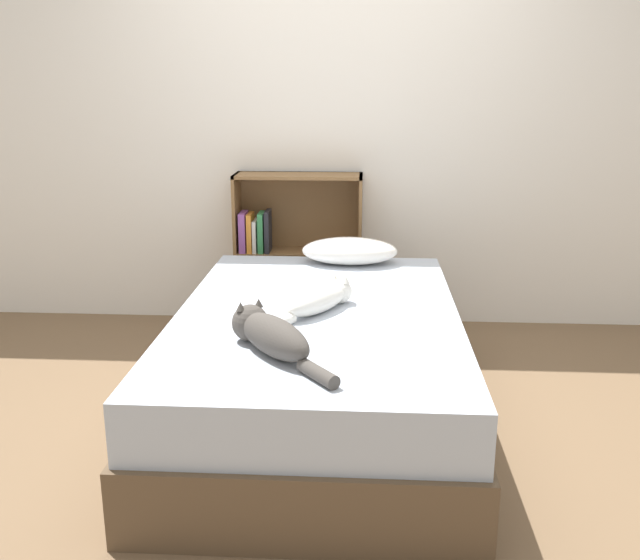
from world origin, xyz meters
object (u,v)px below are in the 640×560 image
pillow (350,251)px  cat_dark (269,334)px  bookshelf (294,248)px  cat_light (321,299)px  bed (318,366)px

pillow → cat_dark: 1.40m
pillow → cat_dark: cat_dark is taller
pillow → cat_dark: bearing=-101.4°
pillow → bookshelf: bookshelf is taller
pillow → cat_dark: (-0.28, -1.38, -0.00)m
cat_light → bookshelf: bearing=44.1°
pillow → cat_light: (-0.11, -0.87, -0.02)m
cat_light → bookshelf: bookshelf is taller
cat_light → bed: bearing=96.5°
cat_light → cat_dark: bearing=-164.6°
cat_dark → bookshelf: (-0.09, 1.86, -0.10)m
bed → cat_dark: bearing=-106.5°
cat_light → cat_dark: size_ratio=0.95×
pillow → bookshelf: 0.62m
bed → pillow: bearing=81.8°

